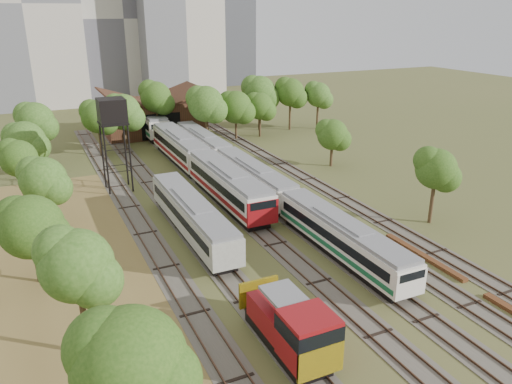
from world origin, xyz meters
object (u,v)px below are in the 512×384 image
railcar_red_set (201,164)px  shunter_locomotive (294,329)px  water_tower (112,114)px  railcar_green_set (254,178)px

railcar_red_set → shunter_locomotive: 34.28m
railcar_red_set → shunter_locomotive: bearing=-100.1°
shunter_locomotive → water_tower: size_ratio=0.76×
railcar_red_set → water_tower: bearing=174.3°
railcar_green_set → shunter_locomotive: shunter_locomotive is taller
railcar_red_set → shunter_locomotive: size_ratio=4.27×
railcar_green_set → water_tower: size_ratio=4.91×
railcar_green_set → railcar_red_set: bearing=121.1°
railcar_green_set → water_tower: 17.35m
railcar_green_set → water_tower: bearing=151.2°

